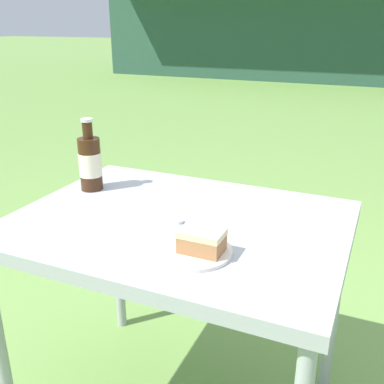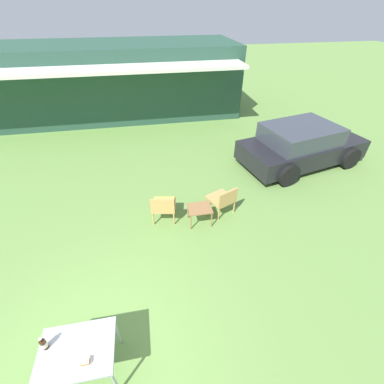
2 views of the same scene
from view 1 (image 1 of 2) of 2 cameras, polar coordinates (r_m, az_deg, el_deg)
cabin_building at (r=11.81m, az=20.68°, el=20.52°), size 11.36×4.86×2.85m
patio_table at (r=1.35m, az=-1.73°, el=-6.19°), size 0.96×0.72×0.73m
cake_on_plate at (r=1.12m, az=0.65°, el=-6.81°), size 0.20×0.20×0.07m
cola_bottle_near at (r=1.55m, az=-12.80°, el=3.68°), size 0.08×0.08×0.24m
fork at (r=1.15m, az=-2.42°, el=-7.22°), size 0.16×0.06×0.01m
loose_bottle_cap at (r=1.29m, az=-1.72°, el=-3.76°), size 0.03×0.03×0.01m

